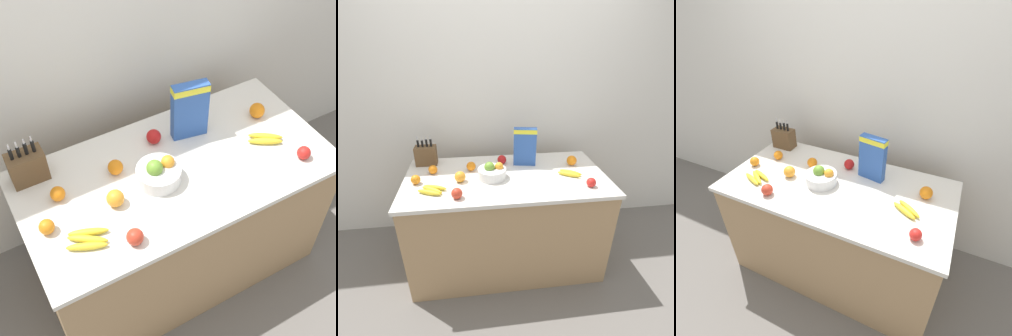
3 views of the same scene
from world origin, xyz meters
TOP-DOWN VIEW (x-y plane):
  - ground_plane at (0.00, 0.00)m, footprint 14.00×14.00m
  - wall_back at (0.00, 0.62)m, footprint 9.00×0.06m
  - counter at (0.00, 0.00)m, footprint 1.59×0.81m
  - knife_block at (-0.65, 0.29)m, footprint 0.18×0.11m
  - cereal_box at (0.19, 0.18)m, footprint 0.20×0.09m
  - fruit_bowl at (-0.11, -0.02)m, footprint 0.22×0.22m
  - banana_bunch_left at (0.51, -0.06)m, footprint 0.19×0.16m
  - banana_bunch_right at (-0.55, -0.18)m, footprint 0.21×0.17m
  - apple_front at (-0.01, 0.22)m, footprint 0.08×0.08m
  - apple_near_bananas at (0.60, -0.25)m, footprint 0.07×0.07m
  - apple_leftmost at (-0.37, -0.29)m, footprint 0.08×0.08m
  - orange_near_bowl at (-0.69, -0.05)m, footprint 0.07×0.07m
  - orange_mid_right at (-0.58, 0.11)m, footprint 0.07×0.07m
  - orange_front_center at (-0.27, 0.12)m, footprint 0.08×0.08m
  - orange_front_left at (-0.36, -0.06)m, footprint 0.08×0.08m
  - orange_front_right at (0.58, 0.12)m, footprint 0.08×0.08m

SIDE VIEW (x-z plane):
  - ground_plane at x=0.00m, z-range 0.00..0.00m
  - counter at x=0.00m, z-range 0.00..0.87m
  - banana_bunch_right at x=-0.55m, z-range 0.86..0.90m
  - banana_bunch_left at x=0.51m, z-range 0.86..0.90m
  - apple_near_bananas at x=0.60m, z-range 0.86..0.93m
  - orange_near_bowl at x=-0.69m, z-range 0.86..0.94m
  - orange_mid_right at x=-0.58m, z-range 0.86..0.94m
  - orange_front_center at x=-0.27m, z-range 0.86..0.94m
  - apple_leftmost at x=-0.37m, z-range 0.86..0.94m
  - apple_front at x=-0.01m, z-range 0.86..0.94m
  - orange_front_left at x=-0.36m, z-range 0.86..0.95m
  - orange_front_right at x=0.58m, z-range 0.86..0.95m
  - fruit_bowl at x=-0.11m, z-range 0.85..0.98m
  - knife_block at x=-0.65m, z-range 0.82..1.08m
  - cereal_box at x=0.19m, z-range 0.88..1.20m
  - wall_back at x=0.00m, z-range 0.00..2.60m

